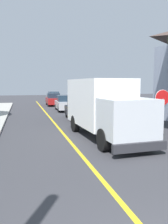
% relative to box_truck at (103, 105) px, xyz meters
% --- Properties ---
extents(centre_line_yellow, '(0.16, 56.00, 0.01)m').
position_rel_box_truck_xyz_m(centre_line_yellow, '(-1.98, 0.20, -1.76)').
color(centre_line_yellow, gold).
rests_on(centre_line_yellow, ground).
extents(box_truck, '(2.82, 7.31, 3.20)m').
position_rel_box_truck_xyz_m(box_truck, '(0.00, 0.00, 0.00)').
color(box_truck, white).
rests_on(box_truck, ground).
extents(parked_car_near, '(1.99, 4.47, 1.67)m').
position_rel_box_truck_xyz_m(parked_car_near, '(0.21, 6.79, -0.97)').
color(parked_car_near, black).
rests_on(parked_car_near, ground).
extents(parked_car_mid, '(1.96, 4.46, 1.67)m').
position_rel_box_truck_xyz_m(parked_car_mid, '(0.23, 13.46, -0.97)').
color(parked_car_mid, '#B7B7BC').
rests_on(parked_car_mid, ground).
extents(parked_car_far, '(1.91, 4.44, 1.67)m').
position_rel_box_truck_xyz_m(parked_car_far, '(-0.17, 20.02, -0.97)').
color(parked_car_far, maroon).
rests_on(parked_car_far, ground).
extents(parked_car_furthest, '(1.88, 4.43, 1.67)m').
position_rel_box_truck_xyz_m(parked_car_furthest, '(0.61, 25.85, -0.97)').
color(parked_car_furthest, silver).
rests_on(parked_car_furthest, ground).
extents(stop_sign, '(0.80, 0.10, 2.65)m').
position_rel_box_truck_xyz_m(stop_sign, '(2.46, -1.82, 0.09)').
color(stop_sign, gray).
rests_on(stop_sign, ground).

